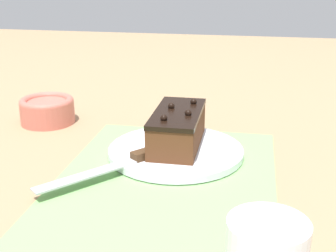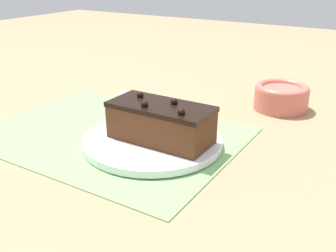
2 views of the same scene
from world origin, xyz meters
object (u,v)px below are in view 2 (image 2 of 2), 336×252
serving_knife (139,116)px  small_bowl (281,96)px  chocolate_cake (160,123)px  cake_plate (155,140)px

serving_knife → small_bowl: size_ratio=1.83×
chocolate_cake → serving_knife: bearing=143.9°
serving_knife → chocolate_cake: bearing=-85.5°
cake_plate → small_bowl: (0.13, 0.29, 0.02)m
chocolate_cake → cake_plate: bearing=152.9°
cake_plate → small_bowl: 0.32m
serving_knife → small_bowl: small_bowl is taller
cake_plate → chocolate_cake: (0.02, -0.01, 0.04)m
chocolate_cake → small_bowl: size_ratio=1.53×
chocolate_cake → small_bowl: chocolate_cake is taller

